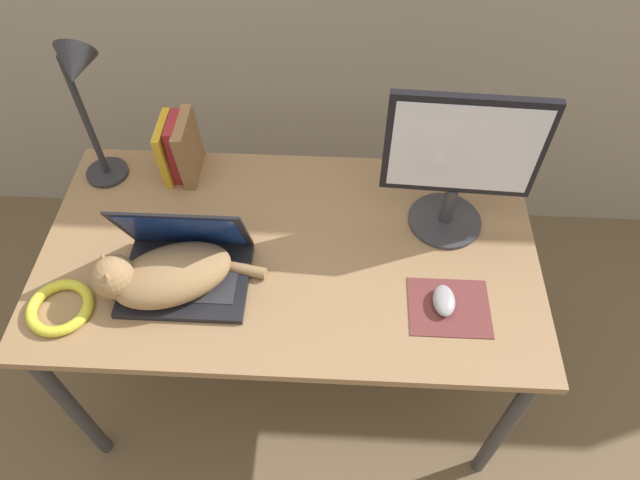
# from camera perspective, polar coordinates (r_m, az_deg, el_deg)

# --- Properties ---
(ground_plane) EXTENTS (12.00, 12.00, 0.00)m
(ground_plane) POSITION_cam_1_polar(r_m,az_deg,el_deg) (2.14, -3.12, -22.03)
(ground_plane) COLOR brown
(desk) EXTENTS (1.41, 0.78, 0.76)m
(desk) POSITION_cam_1_polar(r_m,az_deg,el_deg) (1.69, -3.02, -2.49)
(desk) COLOR #93704C
(desk) RESTS_ON ground_plane
(laptop) EXTENTS (0.34, 0.26, 0.25)m
(laptop) POSITION_cam_1_polar(r_m,az_deg,el_deg) (1.58, -13.33, -2.41)
(laptop) COLOR black
(laptop) RESTS_ON desk
(cat) EXTENTS (0.44, 0.29, 0.15)m
(cat) POSITION_cam_1_polar(r_m,az_deg,el_deg) (1.55, -15.46, -3.39)
(cat) COLOR #99754C
(cat) RESTS_ON desk
(external_monitor) EXTENTS (0.41, 0.21, 0.46)m
(external_monitor) POSITION_cam_1_polar(r_m,az_deg,el_deg) (1.56, 13.83, 7.60)
(external_monitor) COLOR #333338
(external_monitor) RESTS_ON desk
(mousepad) EXTENTS (0.21, 0.18, 0.00)m
(mousepad) POSITION_cam_1_polar(r_m,az_deg,el_deg) (1.55, 12.78, -6.58)
(mousepad) COLOR brown
(mousepad) RESTS_ON desk
(computer_mouse) EXTENTS (0.06, 0.10, 0.03)m
(computer_mouse) POSITION_cam_1_polar(r_m,az_deg,el_deg) (1.54, 12.29, -5.93)
(computer_mouse) COLOR #99999E
(computer_mouse) RESTS_ON mousepad
(book_row) EXTENTS (0.10, 0.17, 0.20)m
(book_row) POSITION_cam_1_polar(r_m,az_deg,el_deg) (1.82, -13.87, 8.94)
(book_row) COLOR gold
(book_row) RESTS_ON desk
(desk_lamp) EXTENTS (0.17, 0.17, 0.50)m
(desk_lamp) POSITION_cam_1_polar(r_m,az_deg,el_deg) (1.70, -22.74, 13.47)
(desk_lamp) COLOR #28282D
(desk_lamp) RESTS_ON desk
(cable_coil) EXTENTS (0.17, 0.17, 0.03)m
(cable_coil) POSITION_cam_1_polar(r_m,az_deg,el_deg) (1.65, -24.56, -6.15)
(cable_coil) COLOR gold
(cable_coil) RESTS_ON desk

